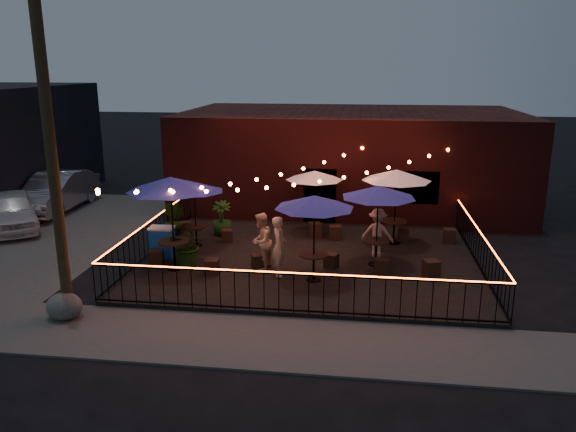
% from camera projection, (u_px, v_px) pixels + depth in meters
% --- Properties ---
extents(ground, '(110.00, 110.00, 0.00)m').
position_uv_depth(ground, '(302.00, 287.00, 15.38)').
color(ground, black).
rests_on(ground, ground).
extents(patio, '(10.00, 8.00, 0.15)m').
position_uv_depth(patio, '(309.00, 260.00, 17.28)').
color(patio, black).
rests_on(patio, ground).
extents(sidewalk, '(18.00, 2.50, 0.05)m').
position_uv_depth(sidewalk, '(287.00, 343.00, 12.27)').
color(sidewalk, '#43403E').
rests_on(sidewalk, ground).
extents(brick_building, '(14.00, 8.00, 4.00)m').
position_uv_depth(brick_building, '(350.00, 158.00, 24.29)').
color(brick_building, '#38100F').
rests_on(brick_building, ground).
extents(utility_pole, '(0.26, 0.26, 8.00)m').
position_uv_depth(utility_pole, '(51.00, 153.00, 12.53)').
color(utility_pole, '#352915').
rests_on(utility_pole, ground).
extents(fence_front, '(10.00, 0.04, 1.04)m').
position_uv_depth(fence_front, '(294.00, 293.00, 13.30)').
color(fence_front, black).
rests_on(fence_front, patio).
extents(fence_left, '(0.04, 8.00, 1.04)m').
position_uv_depth(fence_left, '(152.00, 236.00, 17.76)').
color(fence_left, black).
rests_on(fence_left, patio).
extents(fence_right, '(0.04, 8.00, 1.04)m').
position_uv_depth(fence_right, '(479.00, 249.00, 16.49)').
color(fence_right, black).
rests_on(fence_right, patio).
extents(festoon_lights, '(10.02, 8.72, 1.32)m').
position_uv_depth(festoon_lights, '(275.00, 184.00, 16.48)').
color(festoon_lights, '#FF5F29').
rests_on(festoon_lights, ground).
extents(cafe_table_0, '(3.24, 3.24, 2.72)m').
position_uv_depth(cafe_table_0, '(170.00, 185.00, 15.71)').
color(cafe_table_0, black).
rests_on(cafe_table_0, patio).
extents(cafe_table_1, '(2.20, 2.20, 2.13)m').
position_uv_depth(cafe_table_1, '(194.00, 188.00, 17.93)').
color(cafe_table_1, black).
rests_on(cafe_table_1, patio).
extents(cafe_table_2, '(2.73, 2.73, 2.40)m').
position_uv_depth(cafe_table_2, '(314.00, 203.00, 14.94)').
color(cafe_table_2, black).
rests_on(cafe_table_2, patio).
extents(cafe_table_3, '(2.23, 2.23, 2.21)m').
position_uv_depth(cafe_table_3, '(314.00, 176.00, 19.42)').
color(cafe_table_3, black).
rests_on(cafe_table_3, patio).
extents(cafe_table_4, '(2.74, 2.74, 2.40)m').
position_uv_depth(cafe_table_4, '(379.00, 193.00, 16.12)').
color(cafe_table_4, black).
rests_on(cafe_table_4, patio).
extents(cafe_table_5, '(2.37, 2.37, 2.48)m').
position_uv_depth(cafe_table_5, '(397.00, 176.00, 18.10)').
color(cafe_table_5, black).
rests_on(cafe_table_5, patio).
extents(bistro_chair_0, '(0.48, 0.48, 0.48)m').
position_uv_depth(bistro_chair_0, '(156.00, 258.00, 16.53)').
color(bistro_chair_0, black).
rests_on(bistro_chair_0, patio).
extents(bistro_chair_1, '(0.41, 0.41, 0.45)m').
position_uv_depth(bistro_chair_1, '(212.00, 267.00, 15.86)').
color(bistro_chair_1, black).
rests_on(bistro_chair_1, patio).
extents(bistro_chair_2, '(0.51, 0.51, 0.46)m').
position_uv_depth(bistro_chair_2, '(186.00, 228.00, 19.58)').
color(bistro_chair_2, black).
rests_on(bistro_chair_2, patio).
extents(bistro_chair_3, '(0.41, 0.41, 0.41)m').
position_uv_depth(bistro_chair_3, '(227.00, 236.00, 18.80)').
color(bistro_chair_3, black).
rests_on(bistro_chair_3, patio).
extents(bistro_chair_4, '(0.48, 0.48, 0.44)m').
position_uv_depth(bistro_chair_4, '(258.00, 262.00, 16.29)').
color(bistro_chair_4, black).
rests_on(bistro_chair_4, patio).
extents(bistro_chair_5, '(0.46, 0.46, 0.41)m').
position_uv_depth(bistro_chair_5, '(331.00, 261.00, 16.42)').
color(bistro_chair_5, black).
rests_on(bistro_chair_5, patio).
extents(bistro_chair_6, '(0.50, 0.50, 0.49)m').
position_uv_depth(bistro_chair_6, '(315.00, 230.00, 19.33)').
color(bistro_chair_6, black).
rests_on(bistro_chair_6, patio).
extents(bistro_chair_7, '(0.43, 0.43, 0.47)m').
position_uv_depth(bistro_chair_7, '(335.00, 232.00, 19.07)').
color(bistro_chair_7, black).
rests_on(bistro_chair_7, patio).
extents(bistro_chair_8, '(0.39, 0.39, 0.42)m').
position_uv_depth(bistro_chair_8, '(381.00, 266.00, 15.98)').
color(bistro_chair_8, black).
rests_on(bistro_chair_8, patio).
extents(bistro_chair_9, '(0.51, 0.51, 0.47)m').
position_uv_depth(bistro_chair_9, '(431.00, 268.00, 15.71)').
color(bistro_chair_9, black).
rests_on(bistro_chair_9, patio).
extents(bistro_chair_10, '(0.41, 0.41, 0.44)m').
position_uv_depth(bistro_chair_10, '(404.00, 235.00, 18.85)').
color(bistro_chair_10, black).
rests_on(bistro_chair_10, patio).
extents(bistro_chair_11, '(0.44, 0.44, 0.47)m').
position_uv_depth(bistro_chair_11, '(449.00, 236.00, 18.71)').
color(bistro_chair_11, black).
rests_on(bistro_chair_11, patio).
extents(patron_a, '(0.47, 0.66, 1.71)m').
position_uv_depth(patron_a, '(279.00, 246.00, 15.66)').
color(patron_a, '#D6A28A').
rests_on(patron_a, patio).
extents(patron_b, '(0.79, 0.93, 1.67)m').
position_uv_depth(patron_b, '(261.00, 241.00, 16.13)').
color(patron_b, tan).
rests_on(patron_b, patio).
extents(patron_c, '(1.08, 0.75, 1.53)m').
position_uv_depth(patron_c, '(377.00, 233.00, 17.20)').
color(patron_c, tan).
rests_on(patron_c, patio).
extents(potted_shrub_a, '(1.32, 1.22, 1.22)m').
position_uv_depth(potted_shrub_a, '(188.00, 245.00, 16.58)').
color(potted_shrub_a, '#0F3A10').
rests_on(potted_shrub_a, patio).
extents(potted_shrub_b, '(0.97, 0.88, 1.44)m').
position_uv_depth(potted_shrub_b, '(174.00, 222.00, 18.59)').
color(potted_shrub_b, '#15370A').
rests_on(potted_shrub_b, patio).
extents(potted_shrub_c, '(0.76, 0.76, 1.20)m').
position_uv_depth(potted_shrub_c, '(221.00, 218.00, 19.43)').
color(potted_shrub_c, '#0C360B').
rests_on(potted_shrub_c, patio).
extents(cooler, '(0.75, 0.55, 0.97)m').
position_uv_depth(cooler, '(162.00, 242.00, 17.21)').
color(cooler, blue).
rests_on(cooler, patio).
extents(boulder, '(0.99, 0.89, 0.68)m').
position_uv_depth(boulder, '(64.00, 306.00, 13.35)').
color(boulder, '#454540').
rests_on(boulder, ground).
extents(car_white, '(3.68, 4.36, 1.41)m').
position_uv_depth(car_white, '(12.00, 211.00, 20.63)').
color(car_white, silver).
rests_on(car_white, ground).
extents(car_silver, '(1.81, 4.90, 1.60)m').
position_uv_depth(car_silver, '(56.00, 192.00, 23.26)').
color(car_silver, '#96969E').
rests_on(car_silver, ground).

